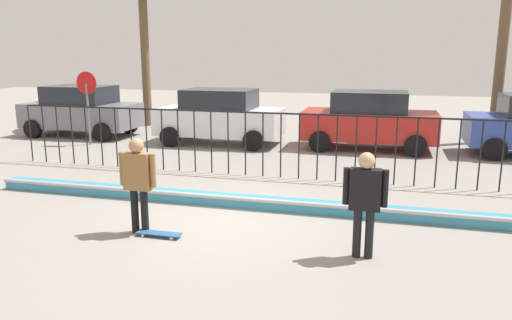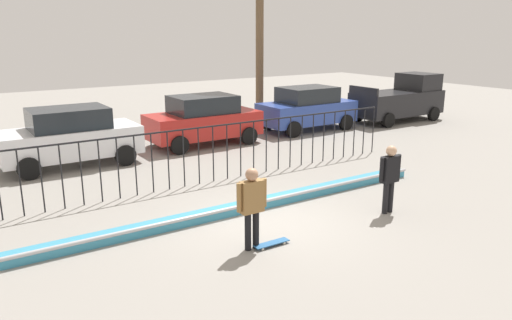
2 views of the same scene
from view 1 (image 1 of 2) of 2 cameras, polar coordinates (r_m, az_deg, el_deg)
ground_plane at (r=9.50m, az=-4.49°, el=-6.92°), size 60.00×60.00×0.00m
bowl_coping_ledge at (r=10.28m, az=-2.81°, el=-4.68°), size 11.00×0.41×0.27m
perimeter_fence at (r=12.51m, az=0.81°, el=2.72°), size 14.04×0.04×1.66m
skateboarder at (r=8.78m, az=-13.52°, el=-1.89°), size 0.69×0.26×1.70m
skateboard at (r=8.79m, az=-11.18°, el=-8.35°), size 0.80×0.20×0.07m
camera_operator at (r=7.68m, az=12.52°, el=-4.03°), size 0.68×0.25×1.67m
parked_car_gray at (r=19.93m, az=-19.60°, el=5.44°), size 4.30×2.12×1.90m
parked_car_white at (r=17.12m, az=-4.20°, el=5.09°), size 4.30×2.12×1.90m
parked_car_red at (r=16.56m, az=12.93°, el=4.56°), size 4.30×2.12×1.90m
stop_sign at (r=17.80m, az=-18.95°, el=6.83°), size 0.76×0.07×2.50m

